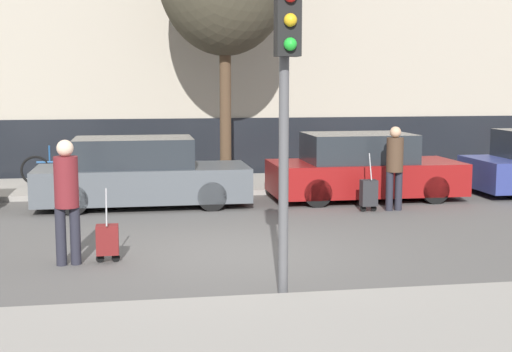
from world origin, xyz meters
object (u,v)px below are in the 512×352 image
Objects in this scene: pedestrian_left at (67,194)px; trolley_left at (107,240)px; parked_car_1 at (140,175)px; parked_car_2 at (363,169)px; trolley_right at (369,193)px; parked_bicycle at (58,170)px; traffic_light at (286,79)px; pedestrian_right at (395,163)px.

trolley_left is at bearing 179.93° from pedestrian_left.
parked_car_1 is 4.05× the size of trolley_left.
parked_car_2 reaches higher than trolley_right.
trolley_right is (-0.36, -1.50, -0.30)m from parked_car_2.
parked_bicycle is (-0.89, 7.41, -0.54)m from pedestrian_left.
trolley_right is (5.60, 3.33, -0.65)m from pedestrian_left.
trolley_left is (0.55, 0.06, -0.70)m from pedestrian_left.
pedestrian_left is at bearing -149.25° from trolley_right.
traffic_light is (-2.87, -5.44, 2.26)m from trolley_right.
pedestrian_left is 0.49× the size of traffic_light.
pedestrian_right reaches higher than parked_car_2.
pedestrian_right reaches higher than trolley_left.
trolley_left is 6.02m from trolley_right.
pedestrian_left is at bearing 142.23° from traffic_light.
pedestrian_right is at bearing -14.96° from parked_car_1.
parked_car_2 is at bearing 93.25° from pedestrian_right.
trolley_right is 7.67m from parked_bicycle.
trolley_right is at bearing -17.14° from parked_car_1.
pedestrian_right reaches higher than trolley_right.
traffic_light reaches higher than parked_car_2.
pedestrian_left reaches higher than trolley_right.
traffic_light reaches higher than trolley_left.
trolley_right is (5.05, 3.27, 0.05)m from trolley_left.
pedestrian_left is 1.52× the size of trolley_right.
trolley_left is at bearing 135.11° from traffic_light.
parked_car_2 is 7.33m from parked_bicycle.
parked_car_1 is 4.71m from trolley_left.
pedestrian_right is (5.08, -1.36, 0.30)m from parked_car_1.
trolley_right is at bearing 32.94° from trolley_left.
traffic_light is at bearing -76.34° from parked_car_1.
trolley_left is 0.62× the size of parked_bicycle.
pedestrian_left is 0.89m from trolley_left.
traffic_light is at bearing -44.89° from trolley_left.
trolley_left is at bearing -96.30° from parked_car_1.
pedestrian_right is at bearing 30.61° from trolley_left.
parked_car_1 is at bearing -178.83° from parked_car_2.
trolley_left is (-5.41, -4.77, -0.35)m from parked_car_2.
trolley_left is at bearing -78.91° from parked_bicycle.
traffic_light reaches higher than trolley_right.
parked_car_2 is 7.90m from traffic_light.
trolley_right is at bearing -155.37° from pedestrian_left.
pedestrian_right is (5.60, 3.31, 0.64)m from trolley_left.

